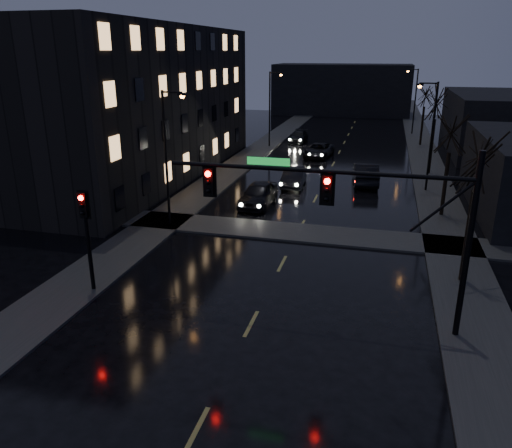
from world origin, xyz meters
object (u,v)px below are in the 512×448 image
Objects in this scene: oncoming_car_b at (294,177)px; oncoming_car_d at (298,137)px; oncoming_car_c at (319,150)px; lead_car at (365,173)px; oncoming_car_a at (258,194)px.

oncoming_car_b reaches higher than oncoming_car_d.
oncoming_car_b is at bearing -79.85° from oncoming_car_d.
lead_car reaches higher than oncoming_car_c.
lead_car is (5.03, -9.72, 0.17)m from oncoming_car_c.
oncoming_car_a is 5.97m from oncoming_car_b.
lead_car is (5.39, 1.98, 0.11)m from oncoming_car_b.
oncoming_car_d is at bearing 120.63° from oncoming_car_c.
lead_car is at bearing -63.12° from oncoming_car_d.
oncoming_car_d is at bearing 96.34° from oncoming_car_b.
oncoming_car_d is (-3.05, 19.65, -0.11)m from oncoming_car_b.
oncoming_car_a is 1.04× the size of oncoming_car_b.
oncoming_car_c is at bearing -65.43° from oncoming_car_d.
oncoming_car_d is (-1.62, 25.45, -0.17)m from oncoming_car_a.
lead_car is at bearing -55.24° from oncoming_car_c.
oncoming_car_c is at bearing -68.89° from lead_car.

